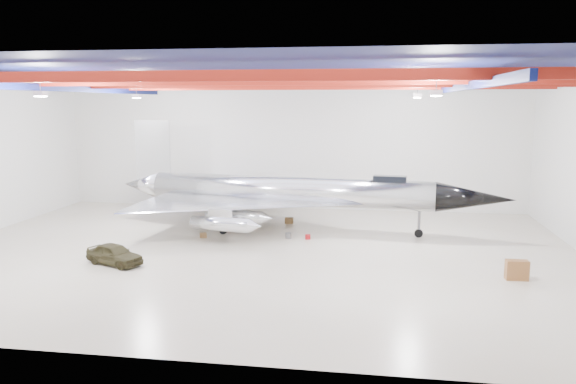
# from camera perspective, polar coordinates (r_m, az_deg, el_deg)

# --- Properties ---
(floor) EXTENTS (40.00, 40.00, 0.00)m
(floor) POSITION_cam_1_polar(r_m,az_deg,el_deg) (35.27, -3.38, -6.11)
(floor) COLOR #C0B398
(floor) RESTS_ON ground
(wall_back) EXTENTS (40.00, 0.00, 40.00)m
(wall_back) POSITION_cam_1_polar(r_m,az_deg,el_deg) (48.94, 0.25, 4.73)
(wall_back) COLOR silver
(wall_back) RESTS_ON floor
(ceiling) EXTENTS (40.00, 40.00, 0.00)m
(ceiling) POSITION_cam_1_polar(r_m,az_deg,el_deg) (34.08, -3.55, 12.04)
(ceiling) COLOR #0A0F38
(ceiling) RESTS_ON wall_back
(ceiling_structure) EXTENTS (39.50, 29.50, 1.08)m
(ceiling_structure) POSITION_cam_1_polar(r_m,az_deg,el_deg) (34.05, -3.54, 10.90)
(ceiling_structure) COLOR maroon
(ceiling_structure) RESTS_ON ceiling
(jet_aircraft) EXTENTS (28.94, 18.20, 7.89)m
(jet_aircraft) POSITION_cam_1_polar(r_m,az_deg,el_deg) (40.78, 0.02, -0.29)
(jet_aircraft) COLOR silver
(jet_aircraft) RESTS_ON floor
(jeep) EXTENTS (3.88, 2.71, 1.23)m
(jeep) POSITION_cam_1_polar(r_m,az_deg,el_deg) (33.95, -17.22, -6.05)
(jeep) COLOR #322E19
(jeep) RESTS_ON floor
(desk) EXTENTS (1.17, 0.61, 1.05)m
(desk) POSITION_cam_1_polar(r_m,az_deg,el_deg) (32.13, 22.23, -7.35)
(desk) COLOR brown
(desk) RESTS_ON floor
(crate_ply) EXTENTS (0.56, 0.51, 0.32)m
(crate_ply) POSITION_cam_1_polar(r_m,az_deg,el_deg) (39.30, -8.61, -4.37)
(crate_ply) COLOR olive
(crate_ply) RESTS_ON floor
(toolbox_red) EXTENTS (0.60, 0.53, 0.36)m
(toolbox_red) POSITION_cam_1_polar(r_m,az_deg,el_deg) (42.04, -5.89, -3.39)
(toolbox_red) COLOR #A11015
(toolbox_red) RESTS_ON floor
(engine_drum) EXTENTS (0.43, 0.43, 0.37)m
(engine_drum) POSITION_cam_1_polar(r_m,az_deg,el_deg) (38.66, 0.03, -4.45)
(engine_drum) COLOR #59595B
(engine_drum) RESTS_ON floor
(parts_bin) EXTENTS (0.63, 0.50, 0.43)m
(parts_bin) POSITION_cam_1_polar(r_m,az_deg,el_deg) (43.35, 0.11, -2.91)
(parts_bin) COLOR olive
(parts_bin) RESTS_ON floor
(crate_small) EXTENTS (0.42, 0.36, 0.26)m
(crate_small) POSITION_cam_1_polar(r_m,az_deg,el_deg) (41.71, -8.73, -3.62)
(crate_small) COLOR #59595B
(crate_small) RESTS_ON floor
(tool_chest) EXTENTS (0.43, 0.43, 0.33)m
(tool_chest) POSITION_cam_1_polar(r_m,az_deg,el_deg) (38.40, 2.03, -4.58)
(tool_chest) COLOR #A11015
(tool_chest) RESTS_ON floor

